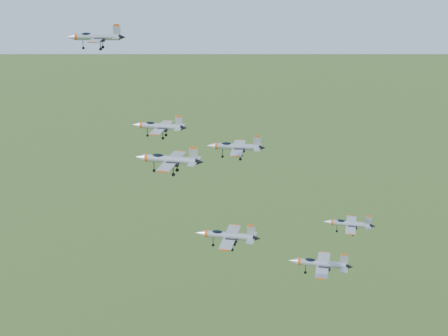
# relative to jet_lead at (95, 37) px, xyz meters

# --- Properties ---
(jet_lead) EXTENTS (13.79, 11.64, 3.72)m
(jet_lead) POSITION_rel_jet_lead_xyz_m (0.00, 0.00, 0.00)
(jet_lead) COLOR #9CA1A8
(jet_left_high) EXTENTS (11.64, 9.60, 3.11)m
(jet_left_high) POSITION_rel_jet_lead_xyz_m (22.12, -19.20, -14.09)
(jet_left_high) COLOR #9CA1A8
(jet_right_high) EXTENTS (13.56, 11.16, 3.63)m
(jet_right_high) POSITION_rel_jet_lead_xyz_m (27.38, -28.65, -17.42)
(jet_right_high) COLOR #9CA1A8
(jet_left_low) EXTENTS (13.36, 11.15, 3.57)m
(jet_left_low) POSITION_rel_jet_lead_xyz_m (34.55, -4.68, -22.19)
(jet_left_low) COLOR #9CA1A8
(jet_right_low) EXTENTS (12.45, 10.27, 3.33)m
(jet_right_low) POSITION_rel_jet_lead_xyz_m (39.65, -31.73, -30.33)
(jet_right_low) COLOR #9CA1A8
(jet_trail) EXTENTS (13.40, 11.04, 3.58)m
(jet_trail) POSITION_rel_jet_lead_xyz_m (55.94, -17.87, -41.54)
(jet_trail) COLOR #9CA1A8
(jet_extra) EXTENTS (11.52, 9.49, 3.08)m
(jet_extra) POSITION_rel_jet_lead_xyz_m (60.61, -4.30, -38.22)
(jet_extra) COLOR #9CA1A8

